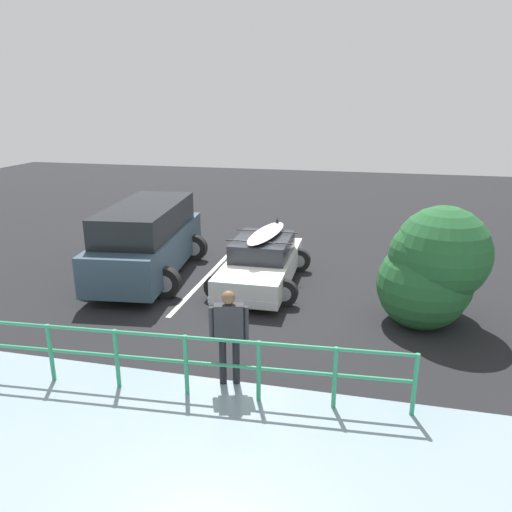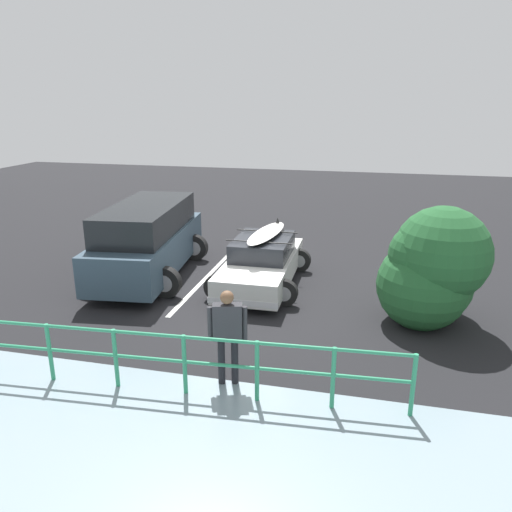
# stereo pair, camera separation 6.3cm
# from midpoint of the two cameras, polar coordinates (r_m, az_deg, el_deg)

# --- Properties ---
(ground_plane) EXTENTS (44.00, 44.00, 0.02)m
(ground_plane) POSITION_cam_midpoint_polar(r_m,az_deg,el_deg) (12.49, -1.43, -3.92)
(ground_plane) COLOR black
(ground_plane) RESTS_ON ground
(parking_stripe) EXTENTS (0.12, 4.91, 0.00)m
(parking_stripe) POSITION_cam_midpoint_polar(r_m,az_deg,el_deg) (13.24, -5.78, -2.69)
(parking_stripe) COLOR silver
(parking_stripe) RESTS_ON ground
(sedan_car) EXTENTS (2.26, 4.00, 1.48)m
(sedan_car) POSITION_cam_midpoint_polar(r_m,az_deg,el_deg) (12.68, 0.82, -0.73)
(sedan_car) COLOR silver
(sedan_car) RESTS_ON ground
(suv_car) EXTENTS (2.87, 5.17, 1.94)m
(suv_car) POSITION_cam_midpoint_polar(r_m,az_deg,el_deg) (13.51, -12.12, 1.85)
(suv_car) COLOR #334756
(suv_car) RESTS_ON ground
(person_bystander) EXTENTS (0.63, 0.30, 1.66)m
(person_bystander) POSITION_cam_midpoint_polar(r_m,az_deg,el_deg) (8.18, -3.05, -8.32)
(person_bystander) COLOR black
(person_bystander) RESTS_ON ground
(railing_fence) EXTENTS (7.09, 0.50, 1.03)m
(railing_fence) POSITION_cam_midpoint_polar(r_m,az_deg,el_deg) (8.13, -7.98, -11.27)
(railing_fence) COLOR #2D9366
(railing_fence) RESTS_ON ground
(bush_near_left) EXTENTS (2.23, 2.17, 2.62)m
(bush_near_left) POSITION_cam_midpoint_polar(r_m,az_deg,el_deg) (10.92, 19.46, -1.56)
(bush_near_left) COLOR brown
(bush_near_left) RESTS_ON ground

